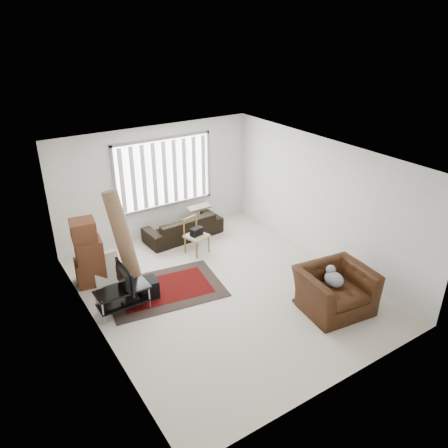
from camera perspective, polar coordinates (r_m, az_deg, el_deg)
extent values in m
plane|color=beige|center=(8.83, 0.05, -8.44)|extent=(6.00, 6.00, 0.00)
cube|color=white|center=(7.65, 0.06, 8.57)|extent=(5.00, 6.00, 0.02)
cube|color=white|center=(10.60, -8.85, 5.45)|extent=(5.00, 0.02, 2.70)
cube|color=white|center=(6.21, 15.57, -10.79)|extent=(5.00, 0.02, 2.70)
cube|color=white|center=(7.26, -16.81, -5.23)|extent=(0.02, 6.00, 2.70)
cube|color=white|center=(9.62, 12.66, 3.02)|extent=(0.02, 6.00, 2.70)
cube|color=white|center=(10.59, -7.89, 6.65)|extent=(2.40, 0.01, 1.60)
cube|color=gray|center=(10.57, -7.84, 6.62)|extent=(2.52, 0.06, 1.72)
cube|color=white|center=(10.54, -7.74, 6.57)|extent=(2.40, 0.02, 1.55)
cube|color=black|center=(8.87, -7.72, -8.43)|extent=(2.44, 1.81, 0.02)
cube|color=#490706|center=(8.87, -7.73, -8.38)|extent=(1.91, 1.28, 0.00)
cube|color=black|center=(8.17, -13.17, -8.37)|extent=(0.97, 0.44, 0.04)
cube|color=black|center=(8.32, -12.99, -9.93)|extent=(0.93, 0.41, 0.03)
cylinder|color=#B2B2B7|center=(8.05, -15.49, -11.18)|extent=(0.03, 0.03, 0.49)
cylinder|color=#B2B2B7|center=(8.27, -9.70, -9.44)|extent=(0.03, 0.03, 0.49)
cylinder|color=#B2B2B7|center=(8.35, -16.31, -9.84)|extent=(0.03, 0.03, 0.49)
cylinder|color=#B2B2B7|center=(8.56, -10.72, -8.21)|extent=(0.03, 0.03, 0.49)
imported|color=black|center=(8.04, -13.35, -6.92)|extent=(0.10, 0.79, 0.45)
cube|color=black|center=(8.61, -9.92, -8.22)|extent=(0.41, 0.41, 0.37)
cube|color=brown|center=(9.30, -17.02, -5.92)|extent=(0.63, 0.59, 0.51)
cube|color=brown|center=(9.04, -17.24, -3.32)|extent=(0.58, 0.53, 0.46)
cube|color=brown|center=(8.88, -17.94, -0.78)|extent=(0.53, 0.53, 0.41)
cube|color=silver|center=(9.13, -15.10, -5.69)|extent=(0.53, 0.22, 0.67)
cylinder|color=brown|center=(8.59, -12.94, -2.27)|extent=(0.59, 0.85, 2.04)
imported|color=black|center=(10.67, -5.36, 0.07)|extent=(1.97, 0.94, 0.74)
cube|color=tan|center=(9.91, -3.59, -1.60)|extent=(0.55, 0.55, 0.05)
cylinder|color=olive|center=(9.77, -3.58, -3.42)|extent=(0.04, 0.04, 0.42)
cylinder|color=olive|center=(10.00, -2.01, -2.65)|extent=(0.04, 0.04, 0.42)
cylinder|color=olive|center=(10.02, -5.11, -2.70)|extent=(0.04, 0.04, 0.42)
cylinder|color=olive|center=(10.25, -3.54, -1.96)|extent=(0.04, 0.04, 0.42)
cube|color=olive|center=(9.87, -4.47, 0.79)|extent=(0.43, 0.15, 0.06)
cube|color=olive|center=(9.83, -5.24, -0.51)|extent=(0.05, 0.05, 0.42)
cube|color=olive|center=(10.07, -3.64, 0.19)|extent=(0.05, 0.05, 0.42)
cube|color=black|center=(9.86, -3.61, -1.00)|extent=(0.31, 0.23, 0.18)
imported|color=#33190A|center=(8.28, 14.32, -8.02)|extent=(1.39, 1.25, 0.93)
ellipsoid|color=#59595B|center=(8.21, 14.42, -7.21)|extent=(0.30, 0.36, 0.23)
sphere|color=#59595B|center=(8.25, 13.78, -5.81)|extent=(0.17, 0.17, 0.17)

